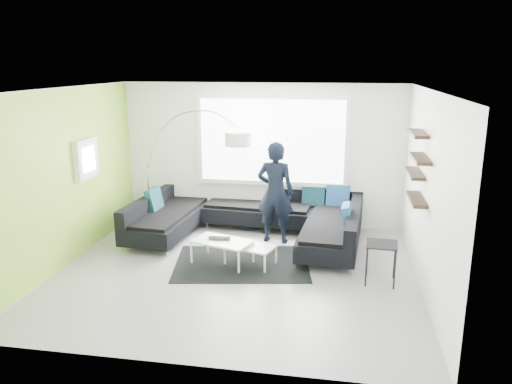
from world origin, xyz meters
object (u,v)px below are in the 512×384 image
at_px(sectional_sofa, 248,220).
at_px(laptop, 219,239).
at_px(person, 275,192).
at_px(arc_lamp, 147,168).
at_px(coffee_table, 236,253).
at_px(side_table, 381,263).

relative_size(sectional_sofa, laptop, 11.27).
relative_size(person, laptop, 4.96).
height_order(sectional_sofa, laptop, sectional_sofa).
distance_m(arc_lamp, person, 2.65).
relative_size(coffee_table, arc_lamp, 0.51).
xyz_separation_m(coffee_table, person, (0.47, 1.17, 0.72)).
xyz_separation_m(arc_lamp, laptop, (1.83, -1.67, -0.76)).
bearing_deg(coffee_table, sectional_sofa, 108.96).
bearing_deg(side_table, laptop, 172.98).
bearing_deg(person, side_table, 146.13).
bearing_deg(side_table, coffee_table, 171.90).
bearing_deg(laptop, sectional_sofa, 74.39).
distance_m(sectional_sofa, person, 0.73).
bearing_deg(laptop, arc_lamp, 134.76).
xyz_separation_m(arc_lamp, person, (2.59, -0.49, -0.25)).
xyz_separation_m(coffee_table, arc_lamp, (-2.12, 1.66, 0.97)).
xyz_separation_m(sectional_sofa, coffee_table, (0.02, -1.16, -0.19)).
relative_size(arc_lamp, laptop, 6.30).
bearing_deg(sectional_sofa, person, 5.28).
bearing_deg(arc_lamp, sectional_sofa, -2.45).
bearing_deg(side_table, sectional_sofa, 146.87).
distance_m(person, laptop, 1.49).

